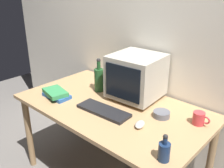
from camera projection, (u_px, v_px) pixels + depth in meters
back_wall at (151, 32)px, 2.15m from camera, size 4.00×0.08×2.50m
desk at (112, 114)px, 2.04m from camera, size 1.51×0.86×0.75m
crt_monitor at (136, 76)px, 2.05m from camera, size 0.41×0.41×0.37m
keyboard at (103, 111)px, 1.90m from camera, size 0.43×0.18×0.02m
computer_mouse at (140, 124)px, 1.71m from camera, size 0.09×0.11×0.04m
bottle_tall at (99, 79)px, 2.22m from camera, size 0.08×0.08×0.30m
bottle_short at (164, 151)px, 1.39m from camera, size 0.07×0.07×0.17m
book_stack at (56, 94)px, 2.13m from camera, size 0.25×0.19×0.06m
mug at (199, 118)px, 1.73m from camera, size 0.12×0.08×0.09m
cd_spindle at (161, 114)px, 1.83m from camera, size 0.12×0.12×0.04m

